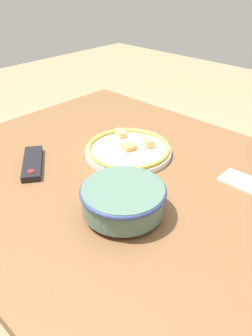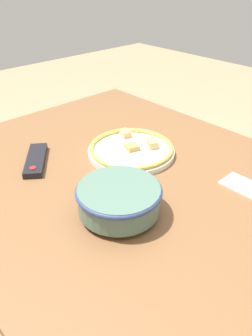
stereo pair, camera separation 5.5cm
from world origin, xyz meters
The scene contains 6 objects.
ground_plane centered at (0.00, 0.00, 0.00)m, with size 8.00×8.00×0.00m, color #9E8460.
dining_table centered at (0.00, 0.00, 0.65)m, with size 1.34×1.01×0.73m.
noodle_bowl centered at (-0.09, 0.14, 0.78)m, with size 0.22×0.22×0.08m.
food_plate centered at (0.12, -0.10, 0.75)m, with size 0.29×0.29×0.04m.
tv_remote centered at (0.29, 0.17, 0.74)m, with size 0.19×0.16×0.02m.
folded_napkin centered at (-0.24, -0.21, 0.73)m, with size 0.11×0.08×0.01m.
Camera 1 is at (-0.55, 0.61, 1.28)m, focal length 35.00 mm.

